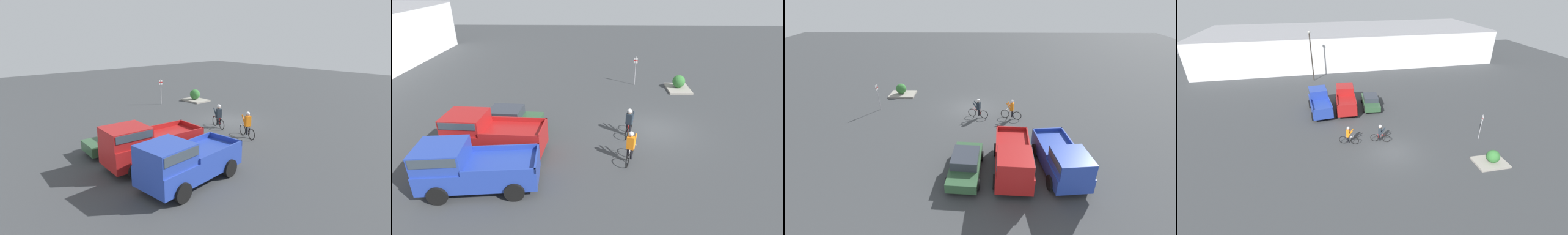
{
  "view_description": "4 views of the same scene",
  "coord_description": "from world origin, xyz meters",
  "views": [
    {
      "loc": [
        -15.2,
        17.11,
        6.46
      ],
      "look_at": [
        -0.86,
        4.14,
        1.2
      ],
      "focal_mm": 28.0,
      "sensor_mm": 36.0,
      "label": 1
    },
    {
      "loc": [
        -16.61,
        3.79,
        8.77
      ],
      "look_at": [
        -0.86,
        4.14,
        1.2
      ],
      "focal_mm": 28.0,
      "sensor_mm": 36.0,
      "label": 2
    },
    {
      "loc": [
        -1.11,
        21.58,
        10.27
      ],
      "look_at": [
        -0.86,
        4.14,
        1.2
      ],
      "focal_mm": 24.0,
      "sensor_mm": 36.0,
      "label": 3
    },
    {
      "loc": [
        -5.31,
        -17.46,
        12.78
      ],
      "look_at": [
        -0.86,
        4.14,
        1.2
      ],
      "focal_mm": 24.0,
      "sensor_mm": 36.0,
      "label": 4
    }
  ],
  "objects": [
    {
      "name": "ground_plane",
      "position": [
        0.0,
        0.0,
        0.0
      ],
      "size": [
        80.0,
        80.0,
        0.0
      ],
      "primitive_type": "plane",
      "color": "#383A3D"
    },
    {
      "name": "sedan_0",
      "position": [
        -0.07,
        9.09,
        0.68
      ],
      "size": [
        2.11,
        4.33,
        1.36
      ],
      "color": "#2D5133",
      "rests_on": "ground_plane"
    },
    {
      "name": "cyclist_1",
      "position": [
        -3.44,
        1.95,
        0.85
      ],
      "size": [
        1.7,
        0.66,
        1.73
      ],
      "color": "black",
      "rests_on": "ground_plane"
    },
    {
      "name": "warehouse_building",
      "position": [
        0.0,
        29.91,
        2.74
      ],
      "size": [
        47.39,
        15.82,
        5.48
      ],
      "color": "silver",
      "rests_on": "ground_plane"
    },
    {
      "name": "pickup_truck_0",
      "position": [
        -5.71,
        9.22,
        1.14
      ],
      "size": [
        2.63,
        5.22,
        2.19
      ],
      "color": "#233D9E",
      "rests_on": "ground_plane"
    },
    {
      "name": "fire_lane_sign",
      "position": [
        8.21,
        0.36,
        1.47
      ],
      "size": [
        0.11,
        0.29,
        2.43
      ],
      "color": "#9E9EA3",
      "rests_on": "ground_plane"
    },
    {
      "name": "curb_island",
      "position": [
        7.14,
        -3.09,
        0.07
      ],
      "size": [
        2.49,
        1.81,
        0.15
      ],
      "primitive_type": "cube",
      "color": "gray",
      "rests_on": "ground_plane"
    },
    {
      "name": "cyclist_0",
      "position": [
        -0.66,
        1.74,
        0.87
      ],
      "size": [
        1.71,
        0.66,
        1.71
      ],
      "color": "black",
      "rests_on": "ground_plane"
    },
    {
      "name": "pickup_truck_1",
      "position": [
        -2.85,
        9.25,
        1.16
      ],
      "size": [
        2.48,
        5.14,
        2.24
      ],
      "color": "maroon",
      "rests_on": "ground_plane"
    },
    {
      "name": "shrub",
      "position": [
        7.25,
        -3.11,
        0.66
      ],
      "size": [
        1.01,
        1.01,
        1.01
      ],
      "color": "#337033",
      "rests_on": "curb_island"
    },
    {
      "name": "lamppost",
      "position": [
        -6.33,
        19.41,
        4.03
      ],
      "size": [
        0.36,
        0.36,
        6.87
      ],
      "color": "#2D2823",
      "rests_on": "ground_plane"
    }
  ]
}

